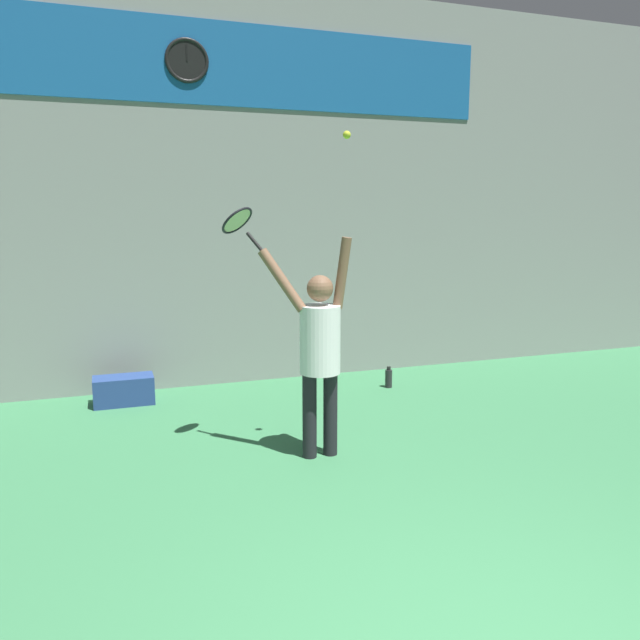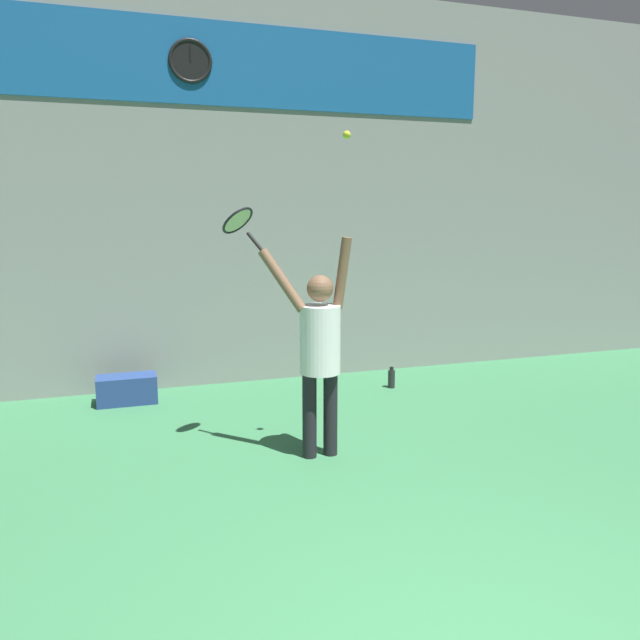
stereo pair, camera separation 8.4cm
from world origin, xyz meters
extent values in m
cube|color=gray|center=(0.00, 6.00, 2.50)|extent=(18.00, 0.10, 5.00)
cube|color=#195B9E|center=(0.00, 5.94, 3.99)|extent=(6.67, 0.02, 0.98)
cylinder|color=black|center=(-0.54, 5.92, 3.99)|extent=(0.47, 0.02, 0.47)
torus|color=black|center=(-0.54, 5.92, 3.99)|extent=(0.52, 0.05, 0.52)
cube|color=black|center=(-0.54, 5.91, 4.08)|extent=(0.02, 0.01, 0.19)
cylinder|color=black|center=(0.08, 3.19, 0.39)|extent=(0.13, 0.13, 0.78)
cylinder|color=black|center=(0.28, 3.19, 0.39)|extent=(0.13, 0.13, 0.78)
cylinder|color=white|center=(0.18, 3.19, 1.09)|extent=(0.37, 0.37, 0.61)
sphere|color=brown|center=(0.18, 3.19, 1.55)|extent=(0.24, 0.24, 0.24)
cylinder|color=brown|center=(0.38, 3.16, 1.68)|extent=(0.19, 0.18, 0.64)
cylinder|color=brown|center=(-0.13, 3.31, 1.62)|extent=(0.41, 0.36, 0.56)
cylinder|color=black|center=(-0.33, 3.49, 1.95)|extent=(0.14, 0.15, 0.18)
torus|color=black|center=(-0.46, 3.63, 2.14)|extent=(0.41, 0.41, 0.25)
cylinder|color=beige|center=(-0.46, 3.63, 2.14)|extent=(0.35, 0.34, 0.20)
sphere|color=#CCDB2D|center=(0.39, 3.10, 2.86)|extent=(0.07, 0.07, 0.07)
cylinder|color=#262628|center=(1.76, 5.06, 0.11)|extent=(0.09, 0.09, 0.23)
cylinder|color=black|center=(1.76, 5.06, 0.25)|extent=(0.05, 0.05, 0.04)
cube|color=navy|center=(-1.47, 5.44, 0.16)|extent=(0.68, 0.35, 0.33)
camera|label=1|loc=(-1.62, -1.96, 2.20)|focal=35.00mm
camera|label=2|loc=(-1.54, -1.99, 2.20)|focal=35.00mm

